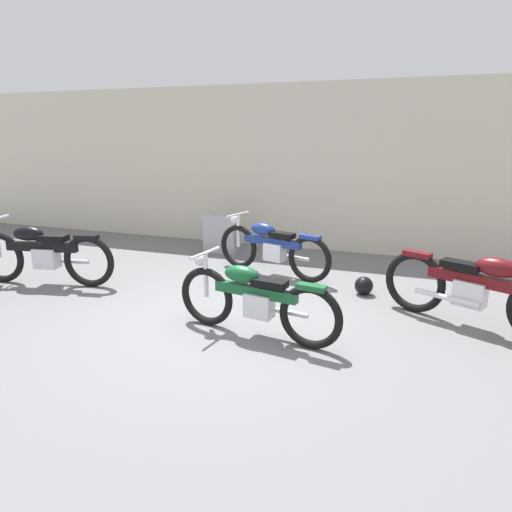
{
  "coord_description": "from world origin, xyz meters",
  "views": [
    {
      "loc": [
        1.95,
        -4.51,
        2.15
      ],
      "look_at": [
        0.01,
        1.01,
        0.55
      ],
      "focal_mm": 31.18,
      "sensor_mm": 36.0,
      "label": 1
    }
  ],
  "objects_px": {
    "helmet": "(364,286)",
    "motorcycle_blue": "(271,247)",
    "motorcycle_green": "(254,299)",
    "motorcycle_maroon": "(477,289)",
    "stone_marker": "(220,234)",
    "motorcycle_black": "(42,253)"
  },
  "relations": [
    {
      "from": "helmet",
      "to": "motorcycle_blue",
      "type": "distance_m",
      "value": 1.59
    },
    {
      "from": "helmet",
      "to": "motorcycle_blue",
      "type": "height_order",
      "value": "motorcycle_blue"
    },
    {
      "from": "motorcycle_blue",
      "to": "motorcycle_maroon",
      "type": "relative_size",
      "value": 0.99
    },
    {
      "from": "stone_marker",
      "to": "motorcycle_blue",
      "type": "distance_m",
      "value": 1.62
    },
    {
      "from": "stone_marker",
      "to": "motorcycle_black",
      "type": "distance_m",
      "value": 3.07
    },
    {
      "from": "stone_marker",
      "to": "motorcycle_green",
      "type": "xyz_separation_m",
      "value": [
        1.8,
        -3.16,
        0.06
      ]
    },
    {
      "from": "motorcycle_green",
      "to": "motorcycle_blue",
      "type": "bearing_deg",
      "value": -68.58
    },
    {
      "from": "stone_marker",
      "to": "motorcycle_green",
      "type": "height_order",
      "value": "motorcycle_green"
    },
    {
      "from": "motorcycle_black",
      "to": "motorcycle_green",
      "type": "relative_size",
      "value": 1.11
    },
    {
      "from": "motorcycle_black",
      "to": "helmet",
      "type": "bearing_deg",
      "value": -176.84
    },
    {
      "from": "motorcycle_green",
      "to": "stone_marker",
      "type": "bearing_deg",
      "value": -51.59
    },
    {
      "from": "motorcycle_black",
      "to": "motorcycle_maroon",
      "type": "height_order",
      "value": "same"
    },
    {
      "from": "helmet",
      "to": "motorcycle_maroon",
      "type": "distance_m",
      "value": 1.54
    },
    {
      "from": "motorcycle_blue",
      "to": "motorcycle_green",
      "type": "distance_m",
      "value": 2.25
    },
    {
      "from": "motorcycle_black",
      "to": "motorcycle_blue",
      "type": "bearing_deg",
      "value": -163.25
    },
    {
      "from": "motorcycle_maroon",
      "to": "helmet",
      "type": "bearing_deg",
      "value": 175.78
    },
    {
      "from": "helmet",
      "to": "motorcycle_green",
      "type": "height_order",
      "value": "motorcycle_green"
    },
    {
      "from": "stone_marker",
      "to": "motorcycle_maroon",
      "type": "xyz_separation_m",
      "value": [
        4.11,
        -2.15,
        0.11
      ]
    },
    {
      "from": "motorcycle_black",
      "to": "stone_marker",
      "type": "bearing_deg",
      "value": -134.91
    },
    {
      "from": "motorcycle_black",
      "to": "motorcycle_maroon",
      "type": "distance_m",
      "value": 5.84
    },
    {
      "from": "helmet",
      "to": "motorcycle_blue",
      "type": "bearing_deg",
      "value": 162.94
    },
    {
      "from": "stone_marker",
      "to": "motorcycle_blue",
      "type": "xyz_separation_m",
      "value": [
        1.3,
        -0.96,
        0.08
      ]
    }
  ]
}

